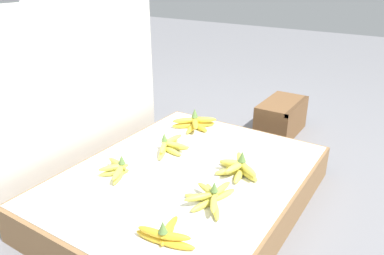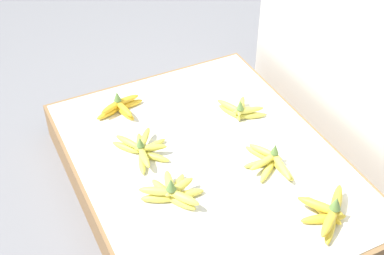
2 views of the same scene
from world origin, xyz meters
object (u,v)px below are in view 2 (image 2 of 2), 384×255
banana_bunch_front_midright (173,192)px  banana_bunch_front_left (121,107)px  banana_bunch_middle_midleft (240,110)px  banana_bunch_front_midleft (142,149)px  banana_bunch_middle_right (329,212)px  banana_bunch_middle_midright (269,161)px

banana_bunch_front_midright → banana_bunch_front_left: bearing=179.4°
banana_bunch_middle_midleft → banana_bunch_front_midright: bearing=-56.1°
banana_bunch_front_left → banana_bunch_front_midleft: banana_bunch_front_left is taller
banana_bunch_front_midright → banana_bunch_middle_right: size_ratio=1.02×
banana_bunch_middle_midright → banana_bunch_middle_right: 0.29m
banana_bunch_front_left → banana_bunch_middle_midright: bearing=34.6°
banana_bunch_front_left → banana_bunch_middle_right: banana_bunch_middle_right is taller
banana_bunch_front_midright → banana_bunch_middle_midright: (0.01, 0.37, -0.00)m
banana_bunch_front_midleft → banana_bunch_middle_right: (0.54, 0.42, 0.01)m
banana_bunch_front_midright → banana_bunch_middle_midleft: (-0.28, 0.42, -0.00)m
banana_bunch_front_midleft → banana_bunch_middle_midleft: banana_bunch_middle_midleft is taller
banana_bunch_middle_midleft → banana_bunch_middle_midright: size_ratio=0.68×
banana_bunch_front_left → banana_bunch_middle_midright: banana_bunch_front_left is taller
banana_bunch_middle_midleft → banana_bunch_middle_right: banana_bunch_middle_right is taller
banana_bunch_front_left → banana_bunch_front_midright: size_ratio=0.98×
banana_bunch_front_midright → banana_bunch_front_midleft: bearing=-178.1°
banana_bunch_middle_midleft → banana_bunch_middle_right: (0.58, -0.01, 0.00)m
banana_bunch_middle_midright → banana_bunch_middle_midleft: bearing=169.5°
banana_bunch_front_midleft → banana_bunch_front_midright: (0.25, 0.01, 0.00)m
banana_bunch_front_midleft → banana_bunch_middle_right: size_ratio=1.04×
banana_bunch_middle_midright → banana_bunch_middle_right: size_ratio=1.14×
banana_bunch_front_midleft → banana_bunch_front_midright: bearing=1.9°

